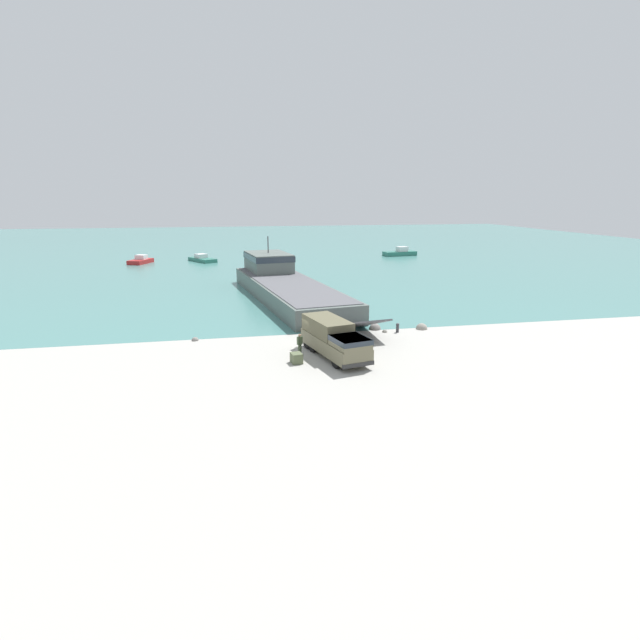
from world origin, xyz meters
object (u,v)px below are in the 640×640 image
at_px(landing_craft, 284,283).
at_px(soldier_on_ramp, 300,343).
at_px(cargo_crate, 296,358).
at_px(military_truck, 334,338).
at_px(moored_boat_b, 141,261).
at_px(moored_boat_a, 202,259).
at_px(moored_boat_c, 400,253).
at_px(mooring_bollard, 398,327).

xyz_separation_m(landing_craft, soldier_on_ramp, (-1.87, -25.23, -0.68)).
height_order(landing_craft, soldier_on_ramp, landing_craft).
bearing_deg(soldier_on_ramp, cargo_crate, 138.85).
height_order(military_truck, soldier_on_ramp, military_truck).
bearing_deg(moored_boat_b, soldier_on_ramp, 131.67).
bearing_deg(moored_boat_b, landing_craft, 144.35).
relative_size(military_truck, moored_boat_b, 1.43).
bearing_deg(moored_boat_b, moored_boat_a, -153.70).
relative_size(soldier_on_ramp, moored_boat_c, 0.23).
relative_size(soldier_on_ramp, moored_boat_a, 0.24).
height_order(soldier_on_ramp, moored_boat_a, soldier_on_ramp).
relative_size(landing_craft, cargo_crate, 39.24).
relative_size(moored_boat_c, mooring_bollard, 8.35).
distance_m(moored_boat_a, mooring_bollard, 62.73).
height_order(landing_craft, moored_boat_c, landing_craft).
bearing_deg(military_truck, soldier_on_ramp, -126.09).
relative_size(military_truck, mooring_bollard, 9.37).
relative_size(moored_boat_a, moored_boat_b, 1.22).
distance_m(landing_craft, military_truck, 26.36).
distance_m(moored_boat_b, moored_boat_c, 54.79).
height_order(moored_boat_a, cargo_crate, moored_boat_a).
bearing_deg(moored_boat_b, mooring_bollard, 141.51).
bearing_deg(moored_boat_b, moored_boat_c, -154.22).
bearing_deg(cargo_crate, mooring_bollard, 33.23).
relative_size(landing_craft, moored_boat_b, 6.32).
distance_m(moored_boat_a, cargo_crate, 67.19).
distance_m(military_truck, moored_boat_c, 74.10).
bearing_deg(cargo_crate, moored_boat_c, 63.89).
distance_m(soldier_on_ramp, moored_boat_b, 67.28).
relative_size(landing_craft, moored_boat_c, 4.96).
bearing_deg(moored_boat_c, military_truck, 146.20).
bearing_deg(moored_boat_b, military_truck, 133.46).
bearing_deg(military_truck, moored_boat_a, 177.49).
height_order(military_truck, moored_boat_b, military_truck).
bearing_deg(mooring_bollard, soldier_on_ramp, -154.06).
height_order(moored_boat_a, moored_boat_b, moored_boat_b).
bearing_deg(mooring_bollard, cargo_crate, -146.77).
relative_size(military_truck, moored_boat_c, 1.12).
bearing_deg(moored_boat_a, military_truck, 69.56).
xyz_separation_m(moored_boat_b, mooring_bollard, (32.04, -58.66, -0.05)).
bearing_deg(mooring_bollard, landing_craft, 112.77).
distance_m(landing_craft, moored_boat_c, 51.70).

